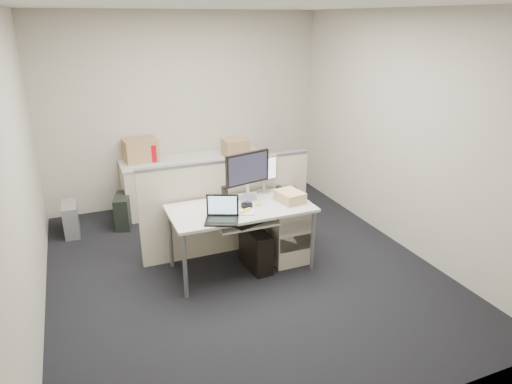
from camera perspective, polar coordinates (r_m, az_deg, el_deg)
name	(u,v)px	position (r m, az deg, el deg)	size (l,w,h in m)	color
floor	(241,268)	(5.12, -1.83, -9.49)	(4.00, 4.50, 0.01)	black
ceiling	(238,5)	(4.42, -2.27, 22.36)	(4.00, 4.50, 0.01)	white
wall_back	(185,111)	(6.69, -8.86, 10.02)	(4.00, 0.02, 2.70)	#B3AD9B
wall_front	(376,248)	(2.73, 14.76, -6.77)	(4.00, 0.02, 2.70)	#B3AD9B
wall_left	(19,174)	(4.36, -27.54, 1.98)	(0.02, 4.50, 2.70)	#B3AD9B
wall_right	(402,132)	(5.58, 17.75, 7.12)	(0.02, 4.50, 2.70)	#B3AD9B
desk	(241,213)	(4.82, -1.93, -2.60)	(1.50, 0.75, 0.73)	silver
keyboard_tray	(247,223)	(4.68, -1.15, -3.92)	(0.62, 0.32, 0.02)	silver
drawer_pedestal	(285,231)	(5.20, 3.63, -4.91)	(0.40, 0.55, 0.65)	#B8B29B
cubicle_partition	(227,208)	(5.25, -3.61, -1.95)	(2.00, 0.06, 1.10)	beige
back_counter	(194,183)	(6.65, -7.72, 1.15)	(2.00, 0.60, 0.72)	#B8B29B
monitor_main	(248,176)	(4.91, -1.07, 2.00)	(0.53, 0.21, 0.53)	black
monitor_small	(264,175)	(5.14, 0.97, 2.15)	(0.33, 0.17, 0.41)	#B7B7BC
laptop	(222,211)	(4.41, -4.33, -2.33)	(0.32, 0.24, 0.24)	black
trackball	(247,206)	(4.76, -1.16, -1.75)	(0.13, 0.13, 0.05)	black
desk_phone	(289,193)	(5.07, 4.11, -0.17)	(0.24, 0.20, 0.08)	black
paper_stack	(243,209)	(4.72, -1.61, -2.16)	(0.24, 0.31, 0.01)	silver
sticky_pad	(256,204)	(4.85, 0.06, -1.51)	(0.08, 0.08, 0.01)	gold
travel_mug	(225,194)	(4.93, -3.93, -0.31)	(0.07, 0.07, 0.16)	black
banana	(246,210)	(4.66, -1.29, -2.33)	(0.18, 0.04, 0.04)	#FBFA2F
cellphone	(243,198)	(5.00, -1.66, -0.81)	(0.06, 0.12, 0.02)	black
manila_folders	(290,196)	(4.93, 4.26, -0.55)	(0.23, 0.30, 0.11)	#D0BE78
keyboard	(253,222)	(4.66, -0.40, -3.76)	(0.41, 0.15, 0.02)	black
pc_tower_desk	(256,249)	(5.02, -0.04, -7.17)	(0.19, 0.48, 0.45)	black
pc_tower_spare_dark	(123,211)	(6.27, -16.24, -2.25)	(0.18, 0.45, 0.42)	black
pc_tower_spare_silver	(71,219)	(6.25, -22.13, -3.14)	(0.17, 0.43, 0.40)	#B7B7BC
cardboard_box_left	(141,151)	(6.48, -14.23, 5.04)	(0.44, 0.33, 0.33)	tan
cardboard_box_right	(236,148)	(6.56, -2.57, 5.52)	(0.36, 0.28, 0.26)	tan
red_binder	(152,152)	(6.49, -12.86, 4.86)	(0.06, 0.28, 0.26)	#BB0011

